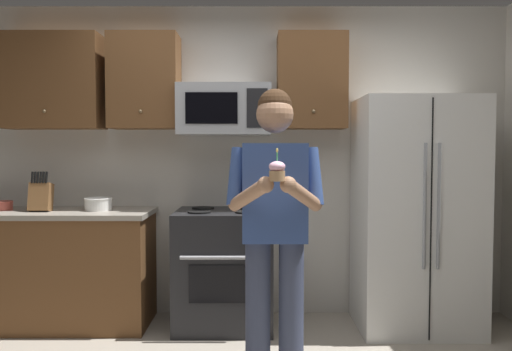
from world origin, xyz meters
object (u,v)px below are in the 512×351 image
Objects in this scene: microwave at (224,110)px; cupcake at (276,171)px; knife_block at (40,196)px; person at (274,219)px; bowl_large_white at (97,204)px; oven_range at (223,268)px; bowl_small_colored at (2,205)px; refrigerator at (415,214)px.

microwave is 1.60m from cupcake.
knife_block is 2.06m from person.
bowl_large_white is 0.12× the size of person.
cupcake reaches higher than knife_block.
bowl_large_white reaches higher than oven_range.
bowl_small_colored is at bearing 152.81° from person.
refrigerator is 3.27m from bowl_small_colored.
knife_block is 0.18× the size of person.
microwave is at bearing 2.40° from bowl_small_colored.
refrigerator is at bearing -1.50° from oven_range.
refrigerator reaches higher than bowl_large_white.
refrigerator is 1.02× the size of person.
refrigerator is at bearing -1.52° from bowl_large_white.
microwave reaches higher than bowl_large_white.
person is at bearing -29.58° from knife_block.
oven_range is 1.56m from refrigerator.
microwave reaches higher than cupcake.
microwave is 0.41× the size of refrigerator.
bowl_large_white is at bearing 178.45° from oven_range.
oven_range is 2.91× the size of knife_block.
bowl_large_white is 0.77m from bowl_small_colored.
microwave is 2.31× the size of knife_block.
person is (0.36, -1.05, 0.53)m from oven_range.
microwave is at bearing 107.25° from person.
bowl_large_white is at bearing -174.73° from microwave.
bowl_small_colored reaches higher than oven_range.
person is (-1.14, -1.01, 0.10)m from refrigerator.
person reaches higher than cupcake.
knife_block is 2.05× the size of bowl_small_colored.
person is at bearing -70.92° from oven_range.
microwave is at bearing 5.94° from knife_block.
cupcake is at bearing -130.37° from refrigerator.
microwave is at bearing 103.62° from cupcake.
bowl_large_white is at bearing 141.71° from person.
oven_range is at bearing -1.55° from bowl_large_white.
microwave reaches higher than person.
microwave is 1.42m from person.
oven_range is 4.28× the size of bowl_large_white.
bowl_large_white is 1.25× the size of cupcake.
microwave reaches higher than refrigerator.
refrigerator is (1.50, -0.16, -0.82)m from microwave.
bowl_large_white is at bearing 178.48° from refrigerator.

